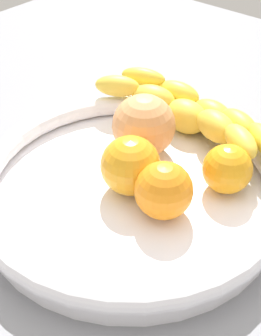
% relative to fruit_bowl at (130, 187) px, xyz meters
% --- Properties ---
extents(kitchen_counter, '(1.20, 1.20, 0.03)m').
position_rel_fruit_bowl_xyz_m(kitchen_counter, '(0.00, 0.00, -0.04)').
color(kitchen_counter, gray).
rests_on(kitchen_counter, ground).
extents(fruit_bowl, '(0.35, 0.35, 0.05)m').
position_rel_fruit_bowl_xyz_m(fruit_bowl, '(0.00, 0.00, 0.00)').
color(fruit_bowl, white).
rests_on(fruit_bowl, kitchen_counter).
extents(banana_draped_left, '(0.09, 0.27, 0.06)m').
position_rel_fruit_bowl_xyz_m(banana_draped_left, '(-0.16, -0.01, 0.03)').
color(banana_draped_left, yellow).
rests_on(banana_draped_left, fruit_bowl).
extents(banana_draped_right, '(0.08, 0.26, 0.06)m').
position_rel_fruit_bowl_xyz_m(banana_draped_right, '(-0.13, -0.02, 0.03)').
color(banana_draped_right, yellow).
rests_on(banana_draped_right, fruit_bowl).
extents(orange_front, '(0.07, 0.07, 0.07)m').
position_rel_fruit_bowl_xyz_m(orange_front, '(0.00, -0.00, 0.03)').
color(orange_front, orange).
rests_on(orange_front, fruit_bowl).
extents(orange_mid_left, '(0.06, 0.06, 0.06)m').
position_rel_fruit_bowl_xyz_m(orange_mid_left, '(-0.07, 0.08, 0.03)').
color(orange_mid_left, orange).
rests_on(orange_mid_left, fruit_bowl).
extents(orange_mid_right, '(0.06, 0.06, 0.06)m').
position_rel_fruit_bowl_xyz_m(orange_mid_right, '(0.01, 0.05, 0.03)').
color(orange_mid_right, orange).
rests_on(orange_mid_right, fruit_bowl).
extents(peach_blush, '(0.08, 0.08, 0.08)m').
position_rel_fruit_bowl_xyz_m(peach_blush, '(-0.06, -0.03, 0.04)').
color(peach_blush, '#E6995C').
rests_on(peach_blush, fruit_bowl).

